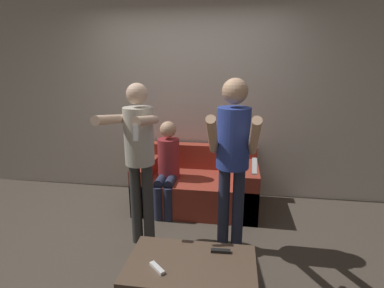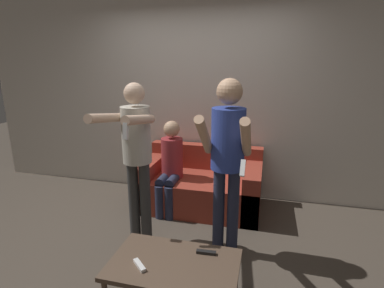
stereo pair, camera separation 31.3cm
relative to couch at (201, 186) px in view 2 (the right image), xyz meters
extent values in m
plane|color=#4C4238|center=(-0.16, -1.12, -0.26)|extent=(14.00, 14.00, 0.00)
cube|color=silver|center=(-0.16, 0.46, 1.09)|extent=(6.40, 0.06, 2.70)
cube|color=#9E3828|center=(0.00, -0.03, -0.06)|extent=(1.50, 0.85, 0.41)
cube|color=#9E3828|center=(0.00, 0.31, 0.31)|extent=(1.50, 0.16, 0.33)
cube|color=#9E3828|center=(-0.65, -0.03, 0.03)|extent=(0.20, 0.85, 0.59)
cube|color=#9E3828|center=(0.65, -0.03, 0.03)|extent=(0.20, 0.85, 0.59)
cylinder|color=#383838|center=(-0.51, -0.91, 0.16)|extent=(0.11, 0.11, 0.86)
cylinder|color=#383838|center=(-0.38, -0.91, 0.16)|extent=(0.11, 0.11, 0.86)
cylinder|color=beige|center=(-0.44, -0.91, 0.87)|extent=(0.28, 0.28, 0.55)
sphere|color=beige|center=(-0.44, -0.91, 1.27)|extent=(0.20, 0.20, 0.20)
cylinder|color=beige|center=(-0.60, -1.18, 1.07)|extent=(0.08, 0.54, 0.16)
cylinder|color=beige|center=(-0.28, -1.18, 1.07)|extent=(0.08, 0.54, 0.16)
cube|color=white|center=(-0.28, -1.44, 1.03)|extent=(0.04, 0.05, 0.13)
cylinder|color=#282D47|center=(0.37, -0.91, 0.17)|extent=(0.11, 0.11, 0.87)
cylinder|color=#282D47|center=(0.51, -0.91, 0.17)|extent=(0.11, 0.11, 0.87)
cylinder|color=#2D429E|center=(0.44, -0.91, 0.88)|extent=(0.30, 0.30, 0.56)
sphere|color=tan|center=(0.44, -0.91, 1.30)|extent=(0.23, 0.23, 0.23)
cylinder|color=tan|center=(0.27, -1.12, 0.95)|extent=(0.08, 0.48, 0.42)
cylinder|color=tan|center=(0.61, -1.12, 0.95)|extent=(0.08, 0.48, 0.42)
cube|color=white|center=(0.61, -1.34, 0.77)|extent=(0.04, 0.10, 0.12)
cylinder|color=#282D47|center=(-0.41, -0.44, -0.06)|extent=(0.11, 0.11, 0.41)
cylinder|color=#282D47|center=(-0.28, -0.44, -0.06)|extent=(0.11, 0.11, 0.41)
cylinder|color=#282D47|center=(-0.41, -0.28, 0.17)|extent=(0.11, 0.32, 0.11)
cylinder|color=#282D47|center=(-0.28, -0.28, 0.17)|extent=(0.11, 0.32, 0.11)
cylinder|color=#9E2D33|center=(-0.34, -0.12, 0.40)|extent=(0.27, 0.27, 0.50)
sphere|color=tan|center=(-0.34, -0.12, 0.76)|extent=(0.20, 0.20, 0.20)
cube|color=brown|center=(0.17, -1.70, 0.11)|extent=(0.95, 0.58, 0.04)
cylinder|color=brown|center=(-0.26, -1.45, -0.09)|extent=(0.04, 0.04, 0.35)
cylinder|color=brown|center=(0.61, -1.45, -0.09)|extent=(0.04, 0.04, 0.35)
cube|color=white|center=(-0.05, -1.81, 0.14)|extent=(0.13, 0.13, 0.02)
cube|color=black|center=(0.38, -1.54, 0.14)|extent=(0.15, 0.04, 0.02)
camera|label=1|loc=(0.46, -3.56, 1.54)|focal=28.00mm
camera|label=2|loc=(0.77, -3.50, 1.54)|focal=28.00mm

